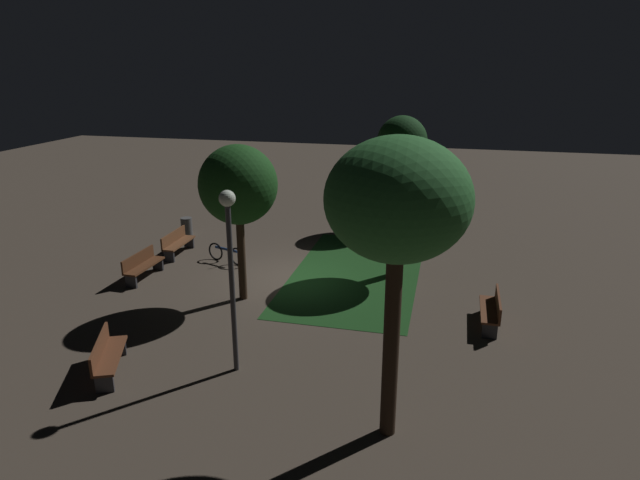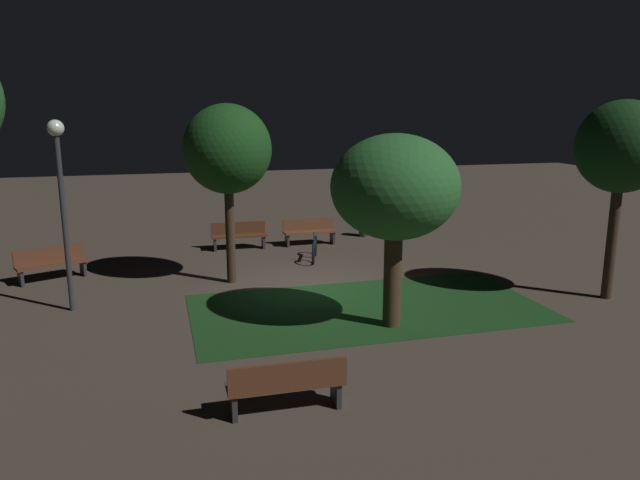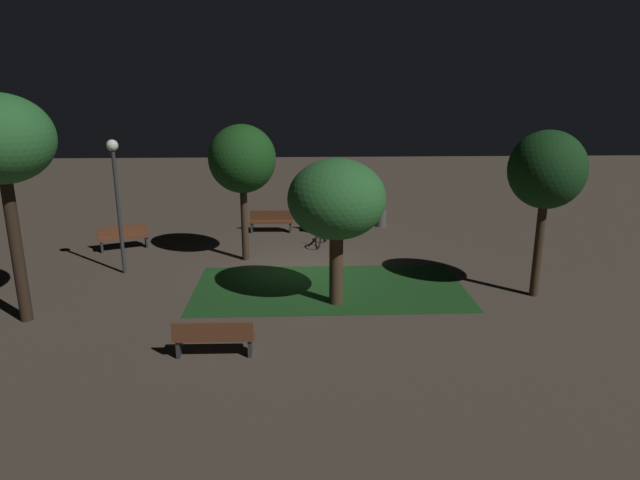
{
  "view_description": "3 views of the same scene",
  "coord_description": "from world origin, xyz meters",
  "px_view_note": "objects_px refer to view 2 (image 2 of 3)",
  "views": [
    {
      "loc": [
        16.22,
        4.86,
        6.93
      ],
      "look_at": [
        -0.75,
        0.77,
        1.15
      ],
      "focal_mm": 30.6,
      "sensor_mm": 36.0,
      "label": 1
    },
    {
      "loc": [
        3.72,
        14.34,
        4.53
      ],
      "look_at": [
        -0.31,
        -0.22,
        1.19
      ],
      "focal_mm": 33.19,
      "sensor_mm": 36.0,
      "label": 2
    },
    {
      "loc": [
        0.09,
        17.72,
        5.91
      ],
      "look_at": [
        -0.59,
        1.15,
        1.28
      ],
      "focal_mm": 31.1,
      "sensor_mm": 36.0,
      "label": 3
    }
  ],
  "objects_px": {
    "bench_front_left": "(51,263)",
    "bench_path_side": "(309,231)",
    "tree_tall_center": "(227,150)",
    "bench_back_row": "(239,235)",
    "trash_bin": "(365,226)",
    "lamp_post_path_center": "(61,183)",
    "tree_near_wall": "(622,148)",
    "bench_by_lamp": "(287,384)",
    "bicycle": "(315,249)",
    "tree_right_canopy": "(395,189)"
  },
  "relations": [
    {
      "from": "lamp_post_path_center",
      "to": "tree_near_wall",
      "type": "bearing_deg",
      "value": 168.66
    },
    {
      "from": "bench_by_lamp",
      "to": "trash_bin",
      "type": "relative_size",
      "value": 2.48
    },
    {
      "from": "bench_path_side",
      "to": "trash_bin",
      "type": "relative_size",
      "value": 2.48
    },
    {
      "from": "bench_back_row",
      "to": "trash_bin",
      "type": "bearing_deg",
      "value": -170.64
    },
    {
      "from": "tree_tall_center",
      "to": "bench_front_left",
      "type": "bearing_deg",
      "value": -18.0
    },
    {
      "from": "bench_by_lamp",
      "to": "bench_front_left",
      "type": "bearing_deg",
      "value": -62.31
    },
    {
      "from": "bench_front_left",
      "to": "tree_tall_center",
      "type": "distance_m",
      "value": 5.77
    },
    {
      "from": "bicycle",
      "to": "tree_near_wall",
      "type": "bearing_deg",
      "value": 137.05
    },
    {
      "from": "bench_path_side",
      "to": "bench_by_lamp",
      "type": "height_order",
      "value": "same"
    },
    {
      "from": "bench_back_row",
      "to": "bench_by_lamp",
      "type": "distance_m",
      "value": 11.11
    },
    {
      "from": "bench_back_row",
      "to": "tree_near_wall",
      "type": "xyz_separation_m",
      "value": [
        -7.97,
        7.65,
        3.16
      ]
    },
    {
      "from": "bench_back_row",
      "to": "bench_by_lamp",
      "type": "bearing_deg",
      "value": 85.87
    },
    {
      "from": "lamp_post_path_center",
      "to": "trash_bin",
      "type": "xyz_separation_m",
      "value": [
        -9.29,
        -5.92,
        -2.59
      ]
    },
    {
      "from": "tree_right_canopy",
      "to": "bicycle",
      "type": "height_order",
      "value": "tree_right_canopy"
    },
    {
      "from": "bench_front_left",
      "to": "bicycle",
      "type": "bearing_deg",
      "value": -178.54
    },
    {
      "from": "bench_by_lamp",
      "to": "trash_bin",
      "type": "height_order",
      "value": "bench_by_lamp"
    },
    {
      "from": "tree_near_wall",
      "to": "bench_front_left",
      "type": "bearing_deg",
      "value": -21.77
    },
    {
      "from": "bench_front_left",
      "to": "tree_near_wall",
      "type": "distance_m",
      "value": 14.75
    },
    {
      "from": "bench_front_left",
      "to": "tree_tall_center",
      "type": "height_order",
      "value": "tree_tall_center"
    },
    {
      "from": "bench_path_side",
      "to": "bench_back_row",
      "type": "bearing_deg",
      "value": 0.0
    },
    {
      "from": "bench_by_lamp",
      "to": "tree_near_wall",
      "type": "relative_size",
      "value": 0.38
    },
    {
      "from": "bench_path_side",
      "to": "tree_tall_center",
      "type": "height_order",
      "value": "tree_tall_center"
    },
    {
      "from": "trash_bin",
      "to": "tree_right_canopy",
      "type": "bearing_deg",
      "value": 73.75
    },
    {
      "from": "bench_front_left",
      "to": "trash_bin",
      "type": "xyz_separation_m",
      "value": [
        -10.13,
        -3.09,
        -0.12
      ]
    },
    {
      "from": "bench_by_lamp",
      "to": "trash_bin",
      "type": "distance_m",
      "value": 13.09
    },
    {
      "from": "bench_by_lamp",
      "to": "tree_near_wall",
      "type": "height_order",
      "value": "tree_near_wall"
    },
    {
      "from": "bench_front_left",
      "to": "bench_path_side",
      "type": "bearing_deg",
      "value": -163.53
    },
    {
      "from": "bench_back_row",
      "to": "tree_tall_center",
      "type": "height_order",
      "value": "tree_tall_center"
    },
    {
      "from": "bench_front_left",
      "to": "tree_tall_center",
      "type": "relative_size",
      "value": 0.39
    },
    {
      "from": "trash_bin",
      "to": "lamp_post_path_center",
      "type": "bearing_deg",
      "value": 32.51
    },
    {
      "from": "bench_back_row",
      "to": "bicycle",
      "type": "distance_m",
      "value": 2.94
    },
    {
      "from": "bench_back_row",
      "to": "lamp_post_path_center",
      "type": "bearing_deg",
      "value": 48.41
    },
    {
      "from": "tree_tall_center",
      "to": "tree_right_canopy",
      "type": "bearing_deg",
      "value": 124.61
    },
    {
      "from": "lamp_post_path_center",
      "to": "bench_front_left",
      "type": "bearing_deg",
      "value": -73.41
    },
    {
      "from": "bench_path_side",
      "to": "bench_front_left",
      "type": "height_order",
      "value": "same"
    },
    {
      "from": "bench_by_lamp",
      "to": "lamp_post_path_center",
      "type": "bearing_deg",
      "value": -57.68
    },
    {
      "from": "bench_path_side",
      "to": "tree_right_canopy",
      "type": "bearing_deg",
      "value": 88.17
    },
    {
      "from": "bench_back_row",
      "to": "bench_by_lamp",
      "type": "relative_size",
      "value": 1.0
    },
    {
      "from": "bench_path_side",
      "to": "lamp_post_path_center",
      "type": "relative_size",
      "value": 0.42
    },
    {
      "from": "bench_path_side",
      "to": "bench_front_left",
      "type": "xyz_separation_m",
      "value": [
        7.82,
        2.31,
        0.0
      ]
    },
    {
      "from": "lamp_post_path_center",
      "to": "bicycle",
      "type": "xyz_separation_m",
      "value": [
        -6.59,
        -3.02,
        -2.61
      ]
    },
    {
      "from": "tree_right_canopy",
      "to": "lamp_post_path_center",
      "type": "height_order",
      "value": "lamp_post_path_center"
    },
    {
      "from": "bench_back_row",
      "to": "bench_front_left",
      "type": "xyz_separation_m",
      "value": [
        5.4,
        2.31,
        0.0
      ]
    },
    {
      "from": "bench_front_left",
      "to": "tree_near_wall",
      "type": "bearing_deg",
      "value": 158.23
    },
    {
      "from": "bench_path_side",
      "to": "bicycle",
      "type": "distance_m",
      "value": 2.16
    },
    {
      "from": "tree_right_canopy",
      "to": "tree_tall_center",
      "type": "distance_m",
      "value": 5.12
    },
    {
      "from": "lamp_post_path_center",
      "to": "tree_tall_center",
      "type": "bearing_deg",
      "value": -161.14
    },
    {
      "from": "bicycle",
      "to": "bench_by_lamp",
      "type": "bearing_deg",
      "value": 72.48
    },
    {
      "from": "bench_by_lamp",
      "to": "bicycle",
      "type": "height_order",
      "value": "bicycle"
    },
    {
      "from": "bench_by_lamp",
      "to": "tree_tall_center",
      "type": "relative_size",
      "value": 0.38
    }
  ]
}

